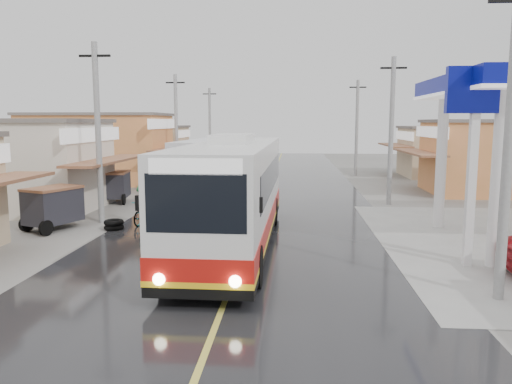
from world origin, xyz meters
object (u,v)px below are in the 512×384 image
second_bus (208,163)px  tricycle_near (52,206)px  coach_bus (234,193)px  cyclist (145,208)px  tricycle_far (115,185)px  tyre_stack (114,225)px

second_bus → tricycle_near: (-4.39, -13.06, -0.75)m
coach_bus → cyclist: (-4.47, 3.72, -1.27)m
tricycle_near → tricycle_far: size_ratio=1.21×
tricycle_near → tyre_stack: 2.68m
tyre_stack → coach_bus: bearing=-24.3°
cyclist → tricycle_near: size_ratio=0.77×
tricycle_near → tricycle_far: (0.04, 7.34, -0.04)m
tricycle_near → tyre_stack: tricycle_near is taller
second_bus → tricycle_near: bearing=-105.1°
coach_bus → second_bus: 15.71m
coach_bus → second_bus: coach_bus is taller
coach_bus → tricycle_near: 8.33m
cyclist → second_bus: bearing=96.3°
coach_bus → cyclist: bearing=141.2°
tricycle_far → tyre_stack: bearing=-78.7°
coach_bus → tricycle_far: bearing=130.6°
tricycle_far → tyre_stack: 7.58m
second_bus → tricycle_near: 13.80m
cyclist → tricycle_near: 3.82m
coach_bus → cyclist: 5.95m
tyre_stack → tricycle_near: bearing=-174.8°
tyre_stack → tricycle_far: bearing=109.4°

